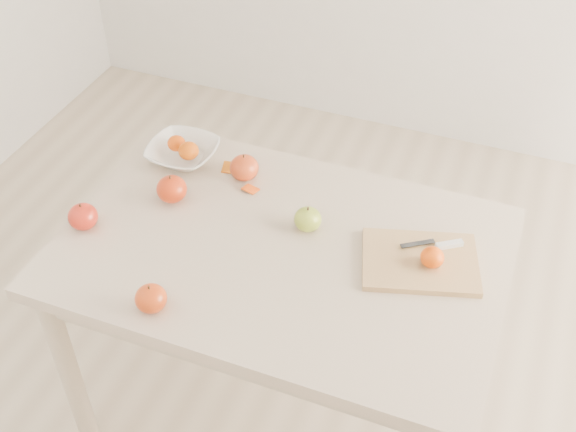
% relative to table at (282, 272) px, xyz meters
% --- Properties ---
extents(ground, '(3.50, 3.50, 0.00)m').
position_rel_table_xyz_m(ground, '(0.00, 0.00, -0.65)').
color(ground, '#C6B293').
rests_on(ground, ground).
extents(table, '(1.20, 0.80, 0.75)m').
position_rel_table_xyz_m(table, '(0.00, 0.00, 0.00)').
color(table, beige).
rests_on(table, ground).
extents(cutting_board, '(0.35, 0.30, 0.02)m').
position_rel_table_xyz_m(cutting_board, '(0.36, 0.07, 0.11)').
color(cutting_board, tan).
rests_on(cutting_board, table).
extents(board_tangerine, '(0.06, 0.06, 0.05)m').
position_rel_table_xyz_m(board_tangerine, '(0.39, 0.06, 0.14)').
color(board_tangerine, '#CE4707').
rests_on(board_tangerine, cutting_board).
extents(fruit_bowl, '(0.21, 0.21, 0.05)m').
position_rel_table_xyz_m(fruit_bowl, '(-0.43, 0.25, 0.12)').
color(fruit_bowl, white).
rests_on(fruit_bowl, table).
extents(bowl_tangerine_near, '(0.06, 0.06, 0.05)m').
position_rel_table_xyz_m(bowl_tangerine_near, '(-0.45, 0.26, 0.15)').
color(bowl_tangerine_near, '#DA5007').
rests_on(bowl_tangerine_near, fruit_bowl).
extents(bowl_tangerine_far, '(0.06, 0.06, 0.06)m').
position_rel_table_xyz_m(bowl_tangerine_far, '(-0.40, 0.24, 0.15)').
color(bowl_tangerine_far, '#C95207').
rests_on(bowl_tangerine_far, fruit_bowl).
extents(orange_peel_a, '(0.07, 0.06, 0.01)m').
position_rel_table_xyz_m(orange_peel_a, '(-0.26, 0.26, 0.10)').
color(orange_peel_a, '#CE640E').
rests_on(orange_peel_a, table).
extents(orange_peel_b, '(0.05, 0.05, 0.01)m').
position_rel_table_xyz_m(orange_peel_b, '(-0.17, 0.19, 0.10)').
color(orange_peel_b, '#E75310').
rests_on(orange_peel_b, table).
extents(paring_knife, '(0.16, 0.09, 0.01)m').
position_rel_table_xyz_m(paring_knife, '(0.41, 0.14, 0.12)').
color(paring_knife, white).
rests_on(paring_knife, cutting_board).
extents(apple_green, '(0.08, 0.08, 0.07)m').
position_rel_table_xyz_m(apple_green, '(0.04, 0.09, 0.13)').
color(apple_green, olive).
rests_on(apple_green, table).
extents(apple_red_d, '(0.08, 0.08, 0.07)m').
position_rel_table_xyz_m(apple_red_d, '(-0.54, -0.12, 0.14)').
color(apple_red_d, '#990413').
rests_on(apple_red_d, table).
extents(apple_red_c, '(0.08, 0.08, 0.07)m').
position_rel_table_xyz_m(apple_red_c, '(-0.22, -0.32, 0.13)').
color(apple_red_c, '#8D0908').
rests_on(apple_red_c, table).
extents(apple_red_b, '(0.09, 0.09, 0.08)m').
position_rel_table_xyz_m(apple_red_b, '(-0.37, 0.07, 0.14)').
color(apple_red_b, '#8C0601').
rests_on(apple_red_b, table).
extents(apple_red_a, '(0.09, 0.09, 0.08)m').
position_rel_table_xyz_m(apple_red_a, '(-0.21, 0.24, 0.14)').
color(apple_red_a, maroon).
rests_on(apple_red_a, table).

